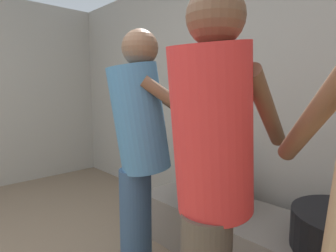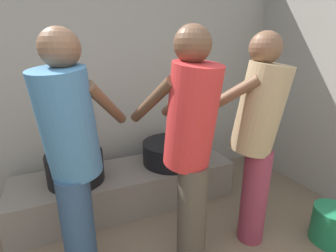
# 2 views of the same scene
# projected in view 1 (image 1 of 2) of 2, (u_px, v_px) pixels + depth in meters

# --- Properties ---
(block_enclosure_rear) EXTENTS (5.56, 0.20, 2.44)m
(block_enclosure_rear) POSITION_uv_depth(u_px,v_px,m) (233.00, 95.00, 2.62)
(block_enclosure_rear) COLOR #9E998E
(block_enclosure_rear) RESTS_ON ground_plane
(hearth_ledge) EXTENTS (2.09, 0.60, 0.37)m
(hearth_ledge) POSITION_uv_depth(u_px,v_px,m) (267.00, 248.00, 1.91)
(hearth_ledge) COLOR slate
(hearth_ledge) RESTS_ON ground_plane
(cooking_pot_secondary) EXTENTS (0.48, 0.48, 0.72)m
(cooking_pot_secondary) POSITION_uv_depth(u_px,v_px,m) (212.00, 186.00, 2.20)
(cooking_pot_secondary) COLOR black
(cooking_pot_secondary) RESTS_ON hearth_ledge
(cook_in_red_shirt) EXTENTS (0.46, 0.73, 1.64)m
(cook_in_red_shirt) POSITION_uv_depth(u_px,v_px,m) (212.00, 175.00, 1.08)
(cook_in_red_shirt) COLOR #4C4238
(cook_in_red_shirt) RESTS_ON ground_plane
(cook_in_blue_shirt) EXTENTS (0.64, 0.73, 1.62)m
(cook_in_blue_shirt) POSITION_uv_depth(u_px,v_px,m) (140.00, 146.00, 1.70)
(cook_in_blue_shirt) COLOR navy
(cook_in_blue_shirt) RESTS_ON ground_plane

